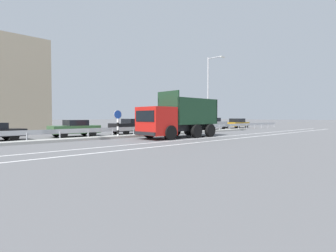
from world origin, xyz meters
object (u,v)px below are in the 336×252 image
(parked_car_2, at_px, (75,128))
(parked_car_5, at_px, (213,124))
(street_lamp_1, at_px, (209,91))
(parked_car_6, at_px, (237,123))
(dump_truck, at_px, (172,122))
(parked_car_3, at_px, (133,126))
(parked_car_4, at_px, (179,126))
(median_road_sign, at_px, (118,123))

(parked_car_2, relative_size, parked_car_5, 0.85)
(street_lamp_1, height_order, parked_car_6, street_lamp_1)
(dump_truck, distance_m, parked_car_2, 8.20)
(street_lamp_1, relative_size, parked_car_3, 1.76)
(street_lamp_1, height_order, parked_car_4, street_lamp_1)
(street_lamp_1, distance_m, parked_car_2, 14.27)
(street_lamp_1, bearing_deg, dump_truck, -161.30)
(parked_car_2, distance_m, parked_car_3, 5.73)
(dump_truck, xyz_separation_m, parked_car_5, (13.67, 6.27, -0.48))
(dump_truck, distance_m, parked_car_6, 21.22)
(parked_car_3, bearing_deg, parked_car_5, -93.85)
(dump_truck, height_order, parked_car_2, dump_truck)
(median_road_sign, distance_m, parked_car_6, 23.37)
(median_road_sign, bearing_deg, parked_car_5, 11.10)
(dump_truck, bearing_deg, median_road_sign, 45.40)
(dump_truck, relative_size, parked_car_5, 1.53)
(parked_car_4, height_order, parked_car_5, parked_car_5)
(dump_truck, height_order, median_road_sign, dump_truck)
(dump_truck, relative_size, parked_car_4, 1.71)
(median_road_sign, height_order, parked_car_6, median_road_sign)
(street_lamp_1, xyz_separation_m, parked_car_2, (-13.25, 3.76, -3.75))
(dump_truck, bearing_deg, parked_car_2, 37.12)
(street_lamp_1, height_order, parked_car_2, street_lamp_1)
(dump_truck, bearing_deg, street_lamp_1, -70.17)
(parked_car_3, xyz_separation_m, parked_car_4, (6.48, 0.02, -0.09))
(median_road_sign, distance_m, parked_car_3, 5.13)
(street_lamp_1, distance_m, parked_car_5, 7.25)
(parked_car_6, bearing_deg, dump_truck, 103.87)
(parked_car_6, bearing_deg, street_lamp_1, 103.51)
(street_lamp_1, bearing_deg, parked_car_4, 106.44)
(parked_car_3, bearing_deg, street_lamp_1, -118.46)
(median_road_sign, height_order, parked_car_5, median_road_sign)
(median_road_sign, distance_m, parked_car_5, 16.93)
(street_lamp_1, height_order, parked_car_5, street_lamp_1)
(parked_car_4, distance_m, parked_car_5, 6.28)
(parked_car_2, bearing_deg, parked_car_6, -87.22)
(parked_car_4, bearing_deg, parked_car_5, -92.66)
(street_lamp_1, bearing_deg, parked_car_6, 17.86)
(parked_car_5, bearing_deg, street_lamp_1, -59.09)
(parked_car_2, bearing_deg, median_road_sign, -149.83)
(parked_car_6, bearing_deg, parked_car_5, 88.80)
(parked_car_5, relative_size, parked_car_6, 0.99)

